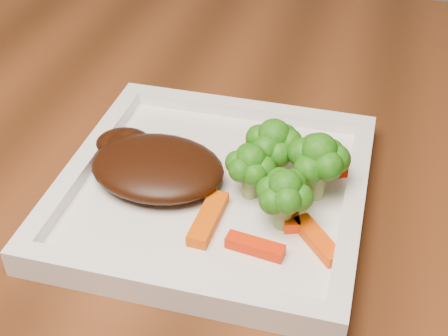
# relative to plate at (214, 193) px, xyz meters

# --- Properties ---
(plate) EXTENTS (0.27, 0.27, 0.01)m
(plate) POSITION_rel_plate_xyz_m (0.00, 0.00, 0.00)
(plate) COLOR white
(plate) RESTS_ON dining_table
(steak) EXTENTS (0.13, 0.11, 0.03)m
(steak) POSITION_rel_plate_xyz_m (-0.05, -0.00, 0.02)
(steak) COLOR #331407
(steak) RESTS_ON plate
(broccoli_0) EXTENTS (0.07, 0.07, 0.07)m
(broccoli_0) POSITION_rel_plate_xyz_m (0.05, 0.03, 0.04)
(broccoli_0) COLOR #256B11
(broccoli_0) RESTS_ON plate
(broccoli_1) EXTENTS (0.08, 0.08, 0.06)m
(broccoli_1) POSITION_rel_plate_xyz_m (0.09, 0.01, 0.04)
(broccoli_1) COLOR #156510
(broccoli_1) RESTS_ON plate
(broccoli_2) EXTENTS (0.06, 0.06, 0.06)m
(broccoli_2) POSITION_rel_plate_xyz_m (0.07, -0.03, 0.04)
(broccoli_2) COLOR #257713
(broccoli_2) RESTS_ON plate
(broccoli_3) EXTENTS (0.06, 0.06, 0.06)m
(broccoli_3) POSITION_rel_plate_xyz_m (0.03, -0.00, 0.04)
(broccoli_3) COLOR #317012
(broccoli_3) RESTS_ON plate
(carrot_0) EXTENTS (0.05, 0.02, 0.01)m
(carrot_0) POSITION_rel_plate_xyz_m (0.05, -0.07, 0.01)
(carrot_0) COLOR red
(carrot_0) RESTS_ON plate
(carrot_1) EXTENTS (0.05, 0.05, 0.01)m
(carrot_1) POSITION_rel_plate_xyz_m (0.10, -0.05, 0.01)
(carrot_1) COLOR #EE4A03
(carrot_1) RESTS_ON plate
(carrot_2) EXTENTS (0.02, 0.07, 0.01)m
(carrot_2) POSITION_rel_plate_xyz_m (0.01, -0.05, 0.01)
(carrot_2) COLOR #E14F03
(carrot_2) RESTS_ON plate
(carrot_3) EXTENTS (0.05, 0.03, 0.01)m
(carrot_3) POSITION_rel_plate_xyz_m (0.11, 0.05, 0.01)
(carrot_3) COLOR red
(carrot_3) RESTS_ON plate
(carrot_4) EXTENTS (0.03, 0.05, 0.01)m
(carrot_4) POSITION_rel_plate_xyz_m (0.02, 0.05, 0.01)
(carrot_4) COLOR #FF1604
(carrot_4) RESTS_ON plate
(carrot_5) EXTENTS (0.03, 0.05, 0.01)m
(carrot_5) POSITION_rel_plate_xyz_m (0.07, -0.02, 0.01)
(carrot_5) COLOR #FF3A04
(carrot_5) RESTS_ON plate
(carrot_6) EXTENTS (0.06, 0.03, 0.01)m
(carrot_6) POSITION_rel_plate_xyz_m (0.06, 0.02, 0.01)
(carrot_6) COLOR #FF3504
(carrot_6) RESTS_ON plate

